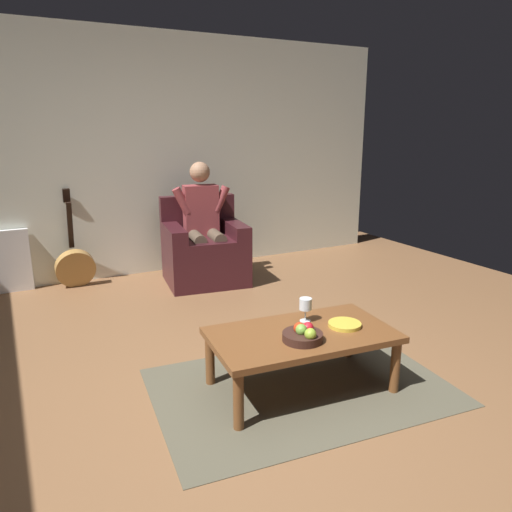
# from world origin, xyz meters

# --- Properties ---
(ground_plane) EXTENTS (7.40, 7.40, 0.00)m
(ground_plane) POSITION_xyz_m (0.00, 0.00, 0.00)
(ground_plane) COLOR brown
(wall_back) EXTENTS (6.29, 0.06, 2.60)m
(wall_back) POSITION_xyz_m (0.00, -3.11, 1.30)
(wall_back) COLOR silver
(wall_back) RESTS_ON ground
(rug) EXTENTS (1.95, 1.40, 0.01)m
(rug) POSITION_xyz_m (-0.27, -0.11, 0.00)
(rug) COLOR #4F4B3A
(rug) RESTS_ON ground
(armchair) EXTENTS (0.90, 0.83, 0.89)m
(armchair) POSITION_xyz_m (-0.56, -2.46, 0.32)
(armchair) COLOR #3A161C
(armchair) RESTS_ON ground
(person_seated) EXTENTS (0.62, 0.60, 1.26)m
(person_seated) POSITION_xyz_m (-0.56, -2.44, 0.68)
(person_seated) COLOR brown
(person_seated) RESTS_ON ground
(coffee_table) EXTENTS (1.19, 0.74, 0.38)m
(coffee_table) POSITION_xyz_m (-0.27, -0.11, 0.33)
(coffee_table) COLOR brown
(coffee_table) RESTS_ON ground
(guitar) EXTENTS (0.40, 0.28, 1.01)m
(guitar) POSITION_xyz_m (0.70, -2.91, 0.23)
(guitar) COLOR #AB7D3F
(guitar) RESTS_ON ground
(wine_glass_near) EXTENTS (0.08, 0.08, 0.16)m
(wine_glass_near) POSITION_xyz_m (-0.38, -0.24, 0.49)
(wine_glass_near) COLOR silver
(wine_glass_near) RESTS_ON coffee_table
(fruit_bowl) EXTENTS (0.24, 0.24, 0.11)m
(fruit_bowl) POSITION_xyz_m (-0.20, 0.00, 0.42)
(fruit_bowl) COLOR #361F18
(fruit_bowl) RESTS_ON coffee_table
(decorative_dish) EXTENTS (0.21, 0.21, 0.02)m
(decorative_dish) POSITION_xyz_m (-0.56, -0.06, 0.39)
(decorative_dish) COLOR gold
(decorative_dish) RESTS_ON coffee_table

